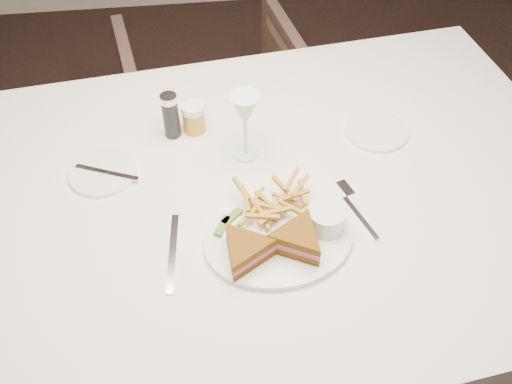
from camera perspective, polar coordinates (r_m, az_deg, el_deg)
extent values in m
cube|color=white|center=(1.61, -0.22, -9.08)|extent=(1.73, 1.26, 0.75)
imported|color=#4D372F|center=(2.24, -4.01, 8.95)|extent=(0.74, 0.71, 0.67)
ellipsoid|color=white|center=(1.21, 2.28, -4.78)|extent=(0.35, 0.29, 0.01)
cube|color=silver|center=(1.21, -8.34, -6.01)|extent=(0.03, 0.21, 0.00)
cylinder|color=white|center=(1.40, -15.07, 1.90)|extent=(0.16, 0.16, 0.01)
cylinder|color=white|center=(1.49, 11.92, 6.00)|extent=(0.16, 0.16, 0.01)
cylinder|color=black|center=(1.43, -8.52, 7.55)|extent=(0.04, 0.04, 0.12)
cylinder|color=#B1802A|center=(1.45, -6.24, 7.38)|extent=(0.06, 0.06, 0.08)
cube|color=#516F26|center=(1.24, -2.44, -2.51)|extent=(0.05, 0.05, 0.01)
cube|color=#516F26|center=(1.22, -3.39, -3.42)|extent=(0.04, 0.06, 0.01)
cylinder|color=white|center=(1.21, 7.04, -2.67)|extent=(0.08, 0.08, 0.05)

